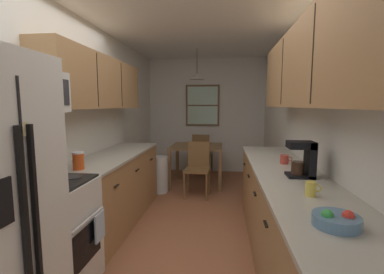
# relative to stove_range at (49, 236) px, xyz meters

# --- Properties ---
(ground_plane) EXTENTS (12.00, 12.00, 0.00)m
(ground_plane) POSITION_rel_stove_range_xyz_m (0.99, 1.59, -0.47)
(ground_plane) COLOR #995B3D
(wall_left) EXTENTS (0.10, 9.00, 2.55)m
(wall_left) POSITION_rel_stove_range_xyz_m (-0.36, 1.59, 0.80)
(wall_left) COLOR white
(wall_left) RESTS_ON ground
(wall_right) EXTENTS (0.10, 9.00, 2.55)m
(wall_right) POSITION_rel_stove_range_xyz_m (2.34, 1.59, 0.80)
(wall_right) COLOR white
(wall_right) RESTS_ON ground
(wall_back) EXTENTS (4.40, 0.10, 2.55)m
(wall_back) POSITION_rel_stove_range_xyz_m (0.99, 4.24, 0.80)
(wall_back) COLOR white
(wall_back) RESTS_ON ground
(ceiling_slab) EXTENTS (4.40, 9.00, 0.08)m
(ceiling_slab) POSITION_rel_stove_range_xyz_m (0.99, 1.59, 2.12)
(ceiling_slab) COLOR white
(stove_range) EXTENTS (0.66, 0.61, 1.10)m
(stove_range) POSITION_rel_stove_range_xyz_m (0.00, 0.00, 0.00)
(stove_range) COLOR white
(stove_range) RESTS_ON ground
(microwave_over_range) EXTENTS (0.39, 0.58, 0.33)m
(microwave_over_range) POSITION_rel_stove_range_xyz_m (-0.11, 0.00, 1.15)
(microwave_over_range) COLOR white
(counter_left) EXTENTS (0.64, 2.04, 0.90)m
(counter_left) POSITION_rel_stove_range_xyz_m (-0.01, 1.32, -0.02)
(counter_left) COLOR #A87A4C
(counter_left) RESTS_ON ground
(upper_cabinets_left) EXTENTS (0.33, 2.12, 0.62)m
(upper_cabinets_left) POSITION_rel_stove_range_xyz_m (-0.15, 1.27, 1.32)
(upper_cabinets_left) COLOR #A87A4C
(counter_right) EXTENTS (0.64, 3.21, 0.90)m
(counter_right) POSITION_rel_stove_range_xyz_m (1.99, 0.56, -0.02)
(counter_right) COLOR #A87A4C
(counter_right) RESTS_ON ground
(upper_cabinets_right) EXTENTS (0.33, 2.89, 0.72)m
(upper_cabinets_right) POSITION_rel_stove_range_xyz_m (2.13, 0.51, 1.39)
(upper_cabinets_right) COLOR #A87A4C
(dining_table) EXTENTS (0.96, 0.88, 0.75)m
(dining_table) POSITION_rel_stove_range_xyz_m (0.89, 3.14, 0.17)
(dining_table) COLOR brown
(dining_table) RESTS_ON ground
(dining_chair_near) EXTENTS (0.42, 0.42, 0.90)m
(dining_chair_near) POSITION_rel_stove_range_xyz_m (0.97, 2.49, 0.03)
(dining_chair_near) COLOR brown
(dining_chair_near) RESTS_ON ground
(dining_chair_far) EXTENTS (0.45, 0.45, 0.90)m
(dining_chair_far) POSITION_rel_stove_range_xyz_m (0.93, 3.79, 0.03)
(dining_chair_far) COLOR brown
(dining_chair_far) RESTS_ON ground
(pendant_light) EXTENTS (0.29, 0.29, 0.55)m
(pendant_light) POSITION_rel_stove_range_xyz_m (0.89, 3.14, 1.58)
(pendant_light) COLOR black
(back_window) EXTENTS (0.76, 0.05, 0.92)m
(back_window) POSITION_rel_stove_range_xyz_m (0.92, 4.16, 1.04)
(back_window) COLOR brown
(trash_bin) EXTENTS (0.29, 0.29, 0.63)m
(trash_bin) POSITION_rel_stove_range_xyz_m (0.29, 2.57, -0.16)
(trash_bin) COLOR silver
(trash_bin) RESTS_ON ground
(storage_canister) EXTENTS (0.11, 0.11, 0.17)m
(storage_canister) POSITION_rel_stove_range_xyz_m (-0.01, 0.50, 0.51)
(storage_canister) COLOR #D84C19
(storage_canister) RESTS_ON counter_left
(dish_towel) EXTENTS (0.02, 0.16, 0.24)m
(dish_towel) POSITION_rel_stove_range_xyz_m (0.35, 0.15, 0.03)
(dish_towel) COLOR silver
(coffee_maker) EXTENTS (0.22, 0.18, 0.31)m
(coffee_maker) POSITION_rel_stove_range_xyz_m (2.08, 0.46, 0.59)
(coffee_maker) COLOR black
(coffee_maker) RESTS_ON counter_right
(mug_by_coffeemaker) EXTENTS (0.11, 0.07, 0.10)m
(mug_by_coffeemaker) POSITION_rel_stove_range_xyz_m (1.99, -0.04, 0.48)
(mug_by_coffeemaker) COLOR #E5CC4C
(mug_by_coffeemaker) RESTS_ON counter_right
(mug_spare) EXTENTS (0.13, 0.09, 0.09)m
(mug_spare) POSITION_rel_stove_range_xyz_m (2.03, 0.99, 0.48)
(mug_spare) COLOR #BF3F33
(mug_spare) RESTS_ON counter_right
(fruit_bowl) EXTENTS (0.23, 0.23, 0.09)m
(fruit_bowl) POSITION_rel_stove_range_xyz_m (1.96, -0.51, 0.46)
(fruit_bowl) COLOR #597F9E
(fruit_bowl) RESTS_ON counter_right
(table_serving_bowl) EXTENTS (0.18, 0.18, 0.06)m
(table_serving_bowl) POSITION_rel_stove_range_xyz_m (0.93, 3.13, 0.31)
(table_serving_bowl) COLOR silver
(table_serving_bowl) RESTS_ON dining_table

